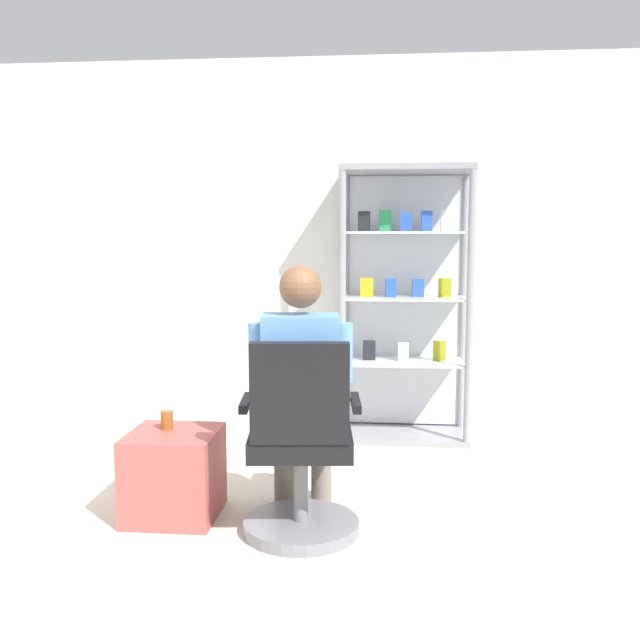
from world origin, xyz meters
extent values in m
cube|color=silver|center=(0.00, 3.00, 1.35)|extent=(6.00, 0.10, 2.70)
cylinder|color=gray|center=(-0.02, 2.50, 0.95)|extent=(0.05, 0.05, 1.90)
cylinder|color=gray|center=(0.82, 2.50, 0.95)|extent=(0.05, 0.05, 1.90)
cylinder|color=gray|center=(-0.02, 2.90, 0.95)|extent=(0.05, 0.05, 1.90)
cylinder|color=gray|center=(0.82, 2.90, 0.95)|extent=(0.05, 0.05, 1.90)
cube|color=gray|center=(0.40, 2.70, 1.88)|extent=(0.90, 0.45, 0.04)
cube|color=gray|center=(0.40, 2.70, 0.02)|extent=(0.90, 0.45, 0.04)
cube|color=silver|center=(0.40, 2.92, 0.95)|extent=(0.84, 0.02, 1.80)
cube|color=silver|center=(0.40, 2.70, 0.55)|extent=(0.82, 0.39, 0.02)
cube|color=black|center=(0.15, 2.70, 0.63)|extent=(0.09, 0.06, 0.14)
cube|color=silver|center=(0.39, 2.68, 0.62)|extent=(0.07, 0.03, 0.13)
cube|color=#999919|center=(0.65, 2.73, 0.63)|extent=(0.09, 0.05, 0.14)
cube|color=silver|center=(0.40, 2.70, 1.00)|extent=(0.82, 0.39, 0.02)
cube|color=gold|center=(0.14, 2.69, 1.07)|extent=(0.09, 0.06, 0.13)
cube|color=#264CB2|center=(0.30, 2.67, 1.07)|extent=(0.08, 0.06, 0.13)
cube|color=#264CB2|center=(0.49, 2.70, 1.07)|extent=(0.08, 0.05, 0.12)
cube|color=#999919|center=(0.68, 2.73, 1.07)|extent=(0.09, 0.04, 0.13)
cube|color=silver|center=(0.40, 2.70, 1.45)|extent=(0.82, 0.39, 0.02)
cube|color=black|center=(0.11, 2.69, 1.53)|extent=(0.08, 0.06, 0.14)
cube|color=#268C4C|center=(0.26, 2.73, 1.53)|extent=(0.08, 0.05, 0.15)
cube|color=#264CB2|center=(0.40, 2.67, 1.52)|extent=(0.08, 0.05, 0.13)
cube|color=#264CB2|center=(0.54, 2.69, 1.53)|extent=(0.07, 0.04, 0.14)
cube|color=silver|center=(0.68, 2.74, 1.53)|extent=(0.08, 0.04, 0.15)
cylinder|color=slate|center=(-0.13, 1.03, 0.03)|extent=(0.56, 0.56, 0.06)
cylinder|color=slate|center=(-0.13, 1.03, 0.24)|extent=(0.07, 0.07, 0.41)
cube|color=black|center=(-0.13, 1.03, 0.46)|extent=(0.53, 0.53, 0.10)
cube|color=black|center=(-0.11, 0.82, 0.73)|extent=(0.45, 0.12, 0.45)
cube|color=black|center=(0.13, 1.06, 0.64)|extent=(0.07, 0.30, 0.04)
cube|color=black|center=(-0.38, 1.01, 0.64)|extent=(0.07, 0.30, 0.04)
cylinder|color=slate|center=(-0.05, 1.24, 0.56)|extent=(0.18, 0.41, 0.14)
cylinder|color=slate|center=(-0.07, 1.44, 0.28)|extent=(0.11, 0.11, 0.56)
cylinder|color=slate|center=(-0.25, 1.22, 0.56)|extent=(0.18, 0.41, 0.14)
cylinder|color=slate|center=(-0.27, 1.42, 0.28)|extent=(0.11, 0.11, 0.56)
cube|color=#598CCC|center=(-0.13, 1.03, 0.81)|extent=(0.38, 0.25, 0.50)
sphere|color=brown|center=(-0.13, 1.03, 1.19)|extent=(0.20, 0.20, 0.20)
cylinder|color=#598CCC|center=(0.07, 1.05, 0.88)|extent=(0.09, 0.09, 0.28)
cylinder|color=brown|center=(0.05, 1.23, 0.66)|extent=(0.11, 0.31, 0.08)
cylinder|color=#598CCC|center=(-0.33, 1.01, 0.88)|extent=(0.09, 0.09, 0.28)
cylinder|color=brown|center=(-0.34, 1.19, 0.66)|extent=(0.11, 0.31, 0.08)
cube|color=#B24C47|center=(-0.80, 1.18, 0.22)|extent=(0.44, 0.45, 0.44)
cylinder|color=brown|center=(-0.84, 1.23, 0.49)|extent=(0.06, 0.06, 0.10)
camera|label=1|loc=(0.27, -2.19, 1.42)|focal=39.34mm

